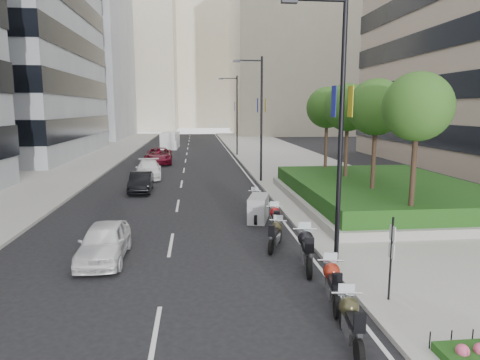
{
  "coord_description": "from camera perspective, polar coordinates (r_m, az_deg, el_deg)",
  "views": [
    {
      "loc": [
        -0.46,
        -12.65,
        5.37
      ],
      "look_at": [
        1.64,
        7.4,
        2.0
      ],
      "focal_mm": 32.0,
      "sensor_mm": 36.0,
      "label": 1
    }
  ],
  "objects": [
    {
      "name": "building_cream_centre",
      "position": [
        133.37,
        -5.07,
        15.32
      ],
      "size": [
        30.0,
        24.0,
        38.0
      ],
      "primitive_type": "cube",
      "color": "#B7AD93",
      "rests_on": "ground"
    },
    {
      "name": "car_c",
      "position": [
        34.07,
        -12.12,
        1.38
      ],
      "size": [
        2.32,
        4.89,
        1.38
      ],
      "primitive_type": "imported",
      "rotation": [
        0.0,
        0.0,
        0.08
      ],
      "color": "white",
      "rests_on": "ground"
    },
    {
      "name": "tree_2",
      "position": [
        26.22,
        14.19,
        9.33
      ],
      "size": [
        2.8,
        2.8,
        6.3
      ],
      "color": "#332319",
      "rests_on": "planter"
    },
    {
      "name": "lane_edge",
      "position": [
        43.18,
        -0.41,
        2.36
      ],
      "size": [
        0.12,
        100.0,
        0.01
      ],
      "primitive_type": "cube",
      "color": "silver",
      "rests_on": "ground"
    },
    {
      "name": "motorcycle_5",
      "position": [
        20.67,
        2.46,
        -3.82
      ],
      "size": [
        1.32,
        2.16,
        1.23
      ],
      "rotation": [
        0.0,
        0.0,
        1.3
      ],
      "color": "black",
      "rests_on": "ground"
    },
    {
      "name": "motorcycle_3",
      "position": [
        16.76,
        4.74,
        -7.27
      ],
      "size": [
        0.97,
        1.93,
        1.02
      ],
      "rotation": [
        0.0,
        0.0,
        1.17
      ],
      "color": "black",
      "rests_on": "ground"
    },
    {
      "name": "tree_1",
      "position": [
        22.5,
        17.71,
        9.19
      ],
      "size": [
        2.8,
        2.8,
        6.3
      ],
      "color": "#332319",
      "rests_on": "planter"
    },
    {
      "name": "lane_centre",
      "position": [
        42.99,
        -7.33,
        2.25
      ],
      "size": [
        0.12,
        100.0,
        0.01
      ],
      "primitive_type": "cube",
      "color": "silver",
      "rests_on": "ground"
    },
    {
      "name": "car_b",
      "position": [
        28.61,
        -13.05,
        -0.27
      ],
      "size": [
        1.46,
        3.93,
        1.29
      ],
      "primitive_type": "imported",
      "rotation": [
        0.0,
        0.0,
        0.03
      ],
      "color": "black",
      "rests_on": "ground"
    },
    {
      "name": "tree_3",
      "position": [
        30.01,
        11.54,
        9.41
      ],
      "size": [
        2.8,
        2.8,
        6.3
      ],
      "color": "#332319",
      "rests_on": "planter"
    },
    {
      "name": "motorcycle_1",
      "position": [
        12.44,
        12.22,
        -13.34
      ],
      "size": [
        0.73,
        2.2,
        1.1
      ],
      "rotation": [
        0.0,
        0.0,
        1.4
      ],
      "color": "black",
      "rests_on": "ground"
    },
    {
      "name": "car_a",
      "position": [
        16.2,
        -17.66,
        -7.85
      ],
      "size": [
        1.63,
        3.94,
        1.33
      ],
      "primitive_type": "imported",
      "rotation": [
        0.0,
        0.0,
        0.01
      ],
      "color": "white",
      "rests_on": "ground"
    },
    {
      "name": "motorcycle_2",
      "position": [
        14.84,
        8.81,
        -9.12
      ],
      "size": [
        0.83,
        2.48,
        1.24
      ],
      "rotation": [
        0.0,
        0.0,
        1.42
      ],
      "color": "black",
      "rests_on": "ground"
    },
    {
      "name": "car_d",
      "position": [
        43.03,
        -10.8,
        3.2
      ],
      "size": [
        2.82,
        5.7,
        1.55
      ],
      "primitive_type": "imported",
      "rotation": [
        0.0,
        0.0,
        0.04
      ],
      "color": "#5A0A1B",
      "rests_on": "ground"
    },
    {
      "name": "lamp_post_2",
      "position": [
        48.86,
        -0.58,
        9.14
      ],
      "size": [
        2.34,
        0.45,
        9.0
      ],
      "color": "black",
      "rests_on": "ground"
    },
    {
      "name": "building_cream_left",
      "position": [
        114.59,
        -15.28,
        15.0
      ],
      "size": [
        26.0,
        24.0,
        34.0
      ],
      "primitive_type": "cube",
      "color": "#B7AD93",
      "rests_on": "ground"
    },
    {
      "name": "building_grey_far",
      "position": [
        86.47,
        -22.57,
        15.19
      ],
      "size": [
        22.0,
        26.0,
        30.0
      ],
      "primitive_type": "cube",
      "color": "gray",
      "rests_on": "ground"
    },
    {
      "name": "delivery_van",
      "position": [
        59.14,
        -9.31,
        5.17
      ],
      "size": [
        2.42,
        5.44,
        2.23
      ],
      "rotation": [
        0.0,
        0.0,
        -0.08
      ],
      "color": "white",
      "rests_on": "ground"
    },
    {
      "name": "tree_0",
      "position": [
        18.9,
        22.6,
        8.94
      ],
      "size": [
        2.8,
        2.8,
        6.3
      ],
      "color": "#332319",
      "rests_on": "planter"
    },
    {
      "name": "lamp_post_1",
      "position": [
        30.99,
        2.59,
        8.92
      ],
      "size": [
        2.34,
        0.45,
        9.0
      ],
      "color": "black",
      "rests_on": "ground"
    },
    {
      "name": "sidewalk_right",
      "position": [
        44.0,
        6.48,
        2.52
      ],
      "size": [
        10.0,
        100.0,
        0.15
      ],
      "primitive_type": "cube",
      "color": "#9E9B93",
      "rests_on": "ground"
    },
    {
      "name": "hedge",
      "position": [
        25.33,
        18.51,
        -1.05
      ],
      "size": [
        9.4,
        13.4,
        0.8
      ],
      "primitive_type": "cube",
      "color": "#1C3D11",
      "rests_on": "planter"
    },
    {
      "name": "building_cream_right",
      "position": [
        96.16,
        7.93,
        16.95
      ],
      "size": [
        28.0,
        24.0,
        36.0
      ],
      "primitive_type": "cube",
      "color": "#B7AD93",
      "rests_on": "ground"
    },
    {
      "name": "sidewalk_left",
      "position": [
        44.5,
        -20.98,
        2.03
      ],
      "size": [
        8.0,
        100.0,
        0.15
      ],
      "primitive_type": "cube",
      "color": "#9E9B93",
      "rests_on": "ground"
    },
    {
      "name": "parking_sign",
      "position": [
        12.5,
        19.51,
        -9.32
      ],
      "size": [
        0.06,
        0.32,
        2.5
      ],
      "color": "black",
      "rests_on": "ground"
    },
    {
      "name": "lamp_post_0",
      "position": [
        14.4,
        12.78,
        8.05
      ],
      "size": [
        2.34,
        0.45,
        9.0
      ],
      "color": "black",
      "rests_on": "ground"
    },
    {
      "name": "motorcycle_4",
      "position": [
        18.78,
        4.72,
        -5.31
      ],
      "size": [
        0.73,
        2.19,
        1.09
      ],
      "rotation": [
        0.0,
        0.0,
        1.45
      ],
      "color": "black",
      "rests_on": "ground"
    },
    {
      "name": "motorcycle_6",
      "position": [
        22.71,
        2.0,
        -2.79
      ],
      "size": [
        0.68,
        2.03,
        1.01
      ],
      "rotation": [
        0.0,
        0.0,
        1.45
      ],
      "color": "black",
      "rests_on": "ground"
    },
    {
      "name": "ground",
      "position": [
        13.75,
        -3.7,
        -13.53
      ],
      "size": [
        160.0,
        160.0,
        0.0
      ],
      "primitive_type": "plane",
      "color": "black",
      "rests_on": "ground"
    },
    {
      "name": "planter",
      "position": [
        25.44,
        18.44,
        -2.38
      ],
      "size": [
        10.0,
        14.0,
        0.4
      ],
      "primitive_type": "cube",
      "color": "#9B9890",
      "rests_on": "sidewalk_right"
    },
    {
      "name": "motorcycle_0",
      "position": [
        10.56,
        14.54,
        -17.85
      ],
      "size": [
        0.72,
        2.15,
        1.07
      ],
      "rotation": [
        0.0,
        0.0,
        1.44
      ],
      "color": "black",
      "rests_on": "ground"
    }
  ]
}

